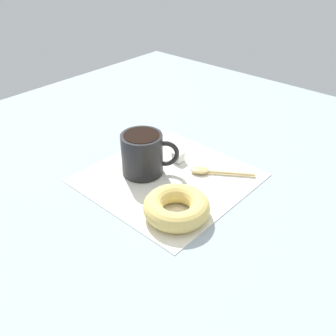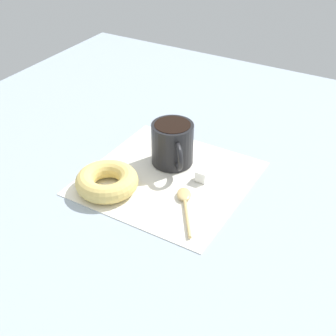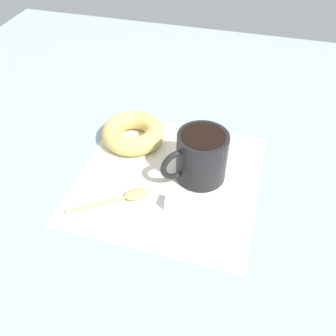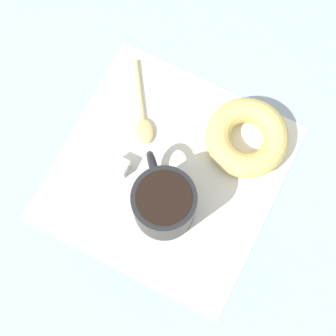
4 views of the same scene
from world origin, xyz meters
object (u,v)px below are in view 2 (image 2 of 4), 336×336
(donut, at_px, (107,181))
(spoon, at_px, (185,200))
(coffee_cup, at_px, (173,143))
(sugar_cube, at_px, (202,175))

(donut, distance_m, spoon, 0.14)
(coffee_cup, xyz_separation_m, sugar_cube, (-0.07, 0.02, -0.03))
(donut, distance_m, sugar_cube, 0.17)
(donut, bearing_deg, spoon, -165.63)
(donut, relative_size, sugar_cube, 5.58)
(coffee_cup, distance_m, sugar_cube, 0.08)
(spoon, relative_size, sugar_cube, 5.65)
(coffee_cup, relative_size, donut, 0.86)
(coffee_cup, height_order, spoon, coffee_cup)
(spoon, distance_m, sugar_cube, 0.07)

